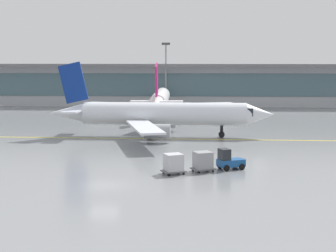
{
  "coord_description": "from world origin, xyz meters",
  "views": [
    {
      "loc": [
        8.0,
        -45.98,
        11.06
      ],
      "look_at": [
        4.62,
        17.7,
        3.0
      ],
      "focal_mm": 58.37,
      "sensor_mm": 36.0,
      "label": 1
    }
  ],
  "objects": [
    {
      "name": "baggage_tug",
      "position": [
        11.22,
        7.48,
        0.89
      ],
      "size": [
        2.95,
        2.43,
        2.1
      ],
      "rotation": [
        0.0,
        0.0,
        0.43
      ],
      "color": "#194C8C",
      "rests_on": "ground_plane"
    },
    {
      "name": "ground_plane",
      "position": [
        0.0,
        0.0,
        0.0
      ],
      "size": [
        400.0,
        400.0,
        0.0
      ],
      "primitive_type": "plane",
      "color": "gray"
    },
    {
      "name": "taxiway_centreline_stripe",
      "position": [
        3.52,
        27.43,
        0.0
      ],
      "size": [
        109.98,
        3.08,
        0.01
      ],
      "primitive_type": "cube",
      "rotation": [
        0.0,
        0.0,
        -0.02
      ],
      "color": "yellow",
      "rests_on": "ground_plane"
    },
    {
      "name": "cargo_dolly_trailing",
      "position": [
        5.81,
        5.01,
        1.05
      ],
      "size": [
        2.57,
        2.33,
        1.94
      ],
      "rotation": [
        0.0,
        0.0,
        0.43
      ],
      "color": "#595B60",
      "rests_on": "ground_plane"
    },
    {
      "name": "taxiing_regional_jet",
      "position": [
        3.12,
        29.44,
        3.14
      ],
      "size": [
        31.55,
        29.39,
        10.47
      ],
      "rotation": [
        0.0,
        0.0,
        -0.02
      ],
      "color": "silver",
      "rests_on": "ground_plane"
    },
    {
      "name": "gate_airplane_1",
      "position": [
        0.97,
        58.05,
        3.04
      ],
      "size": [
        28.45,
        30.52,
        10.13
      ],
      "rotation": [
        0.0,
        0.0,
        1.59
      ],
      "color": "white",
      "rests_on": "ground_plane"
    },
    {
      "name": "terminal_concourse",
      "position": [
        0.0,
        79.25,
        4.92
      ],
      "size": [
        204.14,
        11.0,
        9.6
      ],
      "color": "#B2B7BC",
      "rests_on": "ground_plane"
    },
    {
      "name": "cargo_dolly_lead",
      "position": [
        8.62,
        6.29,
        1.05
      ],
      "size": [
        2.57,
        2.33,
        1.94
      ],
      "rotation": [
        0.0,
        0.0,
        0.43
      ],
      "color": "#595B60",
      "rests_on": "ground_plane"
    },
    {
      "name": "apron_light_mast_1",
      "position": [
        1.22,
        72.97,
        7.78
      ],
      "size": [
        1.8,
        0.36,
        14.18
      ],
      "color": "gray",
      "rests_on": "ground_plane"
    }
  ]
}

